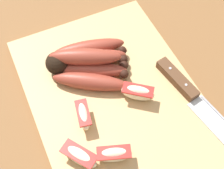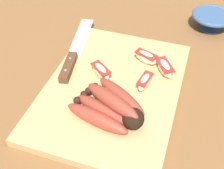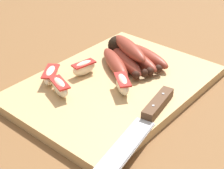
{
  "view_description": "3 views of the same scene",
  "coord_description": "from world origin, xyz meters",
  "px_view_note": "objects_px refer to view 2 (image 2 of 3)",
  "views": [
    {
      "loc": [
        -0.26,
        0.11,
        0.53
      ],
      "look_at": [
        0.03,
        -0.02,
        0.03
      ],
      "focal_mm": 50.19,
      "sensor_mm": 36.0,
      "label": 1
    },
    {
      "loc": [
        0.47,
        0.14,
        0.49
      ],
      "look_at": [
        0.02,
        -0.01,
        0.04
      ],
      "focal_mm": 46.96,
      "sensor_mm": 36.0,
      "label": 2
    },
    {
      "loc": [
        -0.48,
        -0.42,
        0.41
      ],
      "look_at": [
        -0.02,
        -0.03,
        0.03
      ],
      "focal_mm": 57.18,
      "sensor_mm": 36.0,
      "label": 3
    }
  ],
  "objects_px": {
    "apple_wedge_extra": "(145,82)",
    "ceramic_bowl": "(212,20)",
    "banana_bunch": "(112,107)",
    "apple_wedge_near": "(101,71)",
    "chefs_knife": "(73,56)",
    "apple_wedge_middle": "(164,68)",
    "apple_wedge_far": "(146,57)"
  },
  "relations": [
    {
      "from": "banana_bunch",
      "to": "apple_wedge_far",
      "type": "xyz_separation_m",
      "value": [
        -0.19,
        0.03,
        -0.0
      ]
    },
    {
      "from": "apple_wedge_far",
      "to": "ceramic_bowl",
      "type": "distance_m",
      "value": 0.28
    },
    {
      "from": "banana_bunch",
      "to": "apple_wedge_near",
      "type": "relative_size",
      "value": 2.77
    },
    {
      "from": "apple_wedge_near",
      "to": "apple_wedge_middle",
      "type": "distance_m",
      "value": 0.15
    },
    {
      "from": "apple_wedge_far",
      "to": "apple_wedge_extra",
      "type": "height_order",
      "value": "same"
    },
    {
      "from": "apple_wedge_far",
      "to": "apple_wedge_near",
      "type": "bearing_deg",
      "value": -45.29
    },
    {
      "from": "banana_bunch",
      "to": "ceramic_bowl",
      "type": "bearing_deg",
      "value": 158.29
    },
    {
      "from": "banana_bunch",
      "to": "apple_wedge_far",
      "type": "distance_m",
      "value": 0.19
    },
    {
      "from": "chefs_knife",
      "to": "apple_wedge_extra",
      "type": "height_order",
      "value": "apple_wedge_extra"
    },
    {
      "from": "banana_bunch",
      "to": "apple_wedge_middle",
      "type": "distance_m",
      "value": 0.18
    },
    {
      "from": "banana_bunch",
      "to": "ceramic_bowl",
      "type": "distance_m",
      "value": 0.46
    },
    {
      "from": "banana_bunch",
      "to": "apple_wedge_extra",
      "type": "distance_m",
      "value": 0.11
    },
    {
      "from": "apple_wedge_extra",
      "to": "ceramic_bowl",
      "type": "relative_size",
      "value": 0.48
    },
    {
      "from": "banana_bunch",
      "to": "apple_wedge_extra",
      "type": "bearing_deg",
      "value": 155.13
    },
    {
      "from": "apple_wedge_near",
      "to": "apple_wedge_far",
      "type": "bearing_deg",
      "value": 134.71
    },
    {
      "from": "banana_bunch",
      "to": "apple_wedge_far",
      "type": "relative_size",
      "value": 2.67
    },
    {
      "from": "apple_wedge_near",
      "to": "apple_wedge_middle",
      "type": "relative_size",
      "value": 0.91
    },
    {
      "from": "chefs_knife",
      "to": "apple_wedge_near",
      "type": "bearing_deg",
      "value": 63.05
    },
    {
      "from": "apple_wedge_near",
      "to": "apple_wedge_middle",
      "type": "height_order",
      "value": "apple_wedge_near"
    },
    {
      "from": "banana_bunch",
      "to": "apple_wedge_extra",
      "type": "relative_size",
      "value": 2.91
    },
    {
      "from": "apple_wedge_middle",
      "to": "banana_bunch",
      "type": "bearing_deg",
      "value": -25.75
    },
    {
      "from": "apple_wedge_near",
      "to": "apple_wedge_middle",
      "type": "bearing_deg",
      "value": 114.94
    },
    {
      "from": "chefs_knife",
      "to": "apple_wedge_middle",
      "type": "relative_size",
      "value": 4.16
    },
    {
      "from": "chefs_knife",
      "to": "apple_wedge_middle",
      "type": "xyz_separation_m",
      "value": [
        -0.02,
        0.23,
        0.01
      ]
    },
    {
      "from": "chefs_knife",
      "to": "apple_wedge_extra",
      "type": "bearing_deg",
      "value": 76.64
    },
    {
      "from": "apple_wedge_far",
      "to": "ceramic_bowl",
      "type": "relative_size",
      "value": 0.53
    },
    {
      "from": "apple_wedge_extra",
      "to": "apple_wedge_far",
      "type": "bearing_deg",
      "value": -168.01
    },
    {
      "from": "apple_wedge_middle",
      "to": "ceramic_bowl",
      "type": "distance_m",
      "value": 0.28
    },
    {
      "from": "apple_wedge_far",
      "to": "ceramic_bowl",
      "type": "bearing_deg",
      "value": 149.44
    },
    {
      "from": "apple_wedge_near",
      "to": "ceramic_bowl",
      "type": "relative_size",
      "value": 0.51
    },
    {
      "from": "apple_wedge_middle",
      "to": "apple_wedge_far",
      "type": "bearing_deg",
      "value": -113.28
    },
    {
      "from": "chefs_knife",
      "to": "apple_wedge_middle",
      "type": "bearing_deg",
      "value": 94.22
    }
  ]
}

